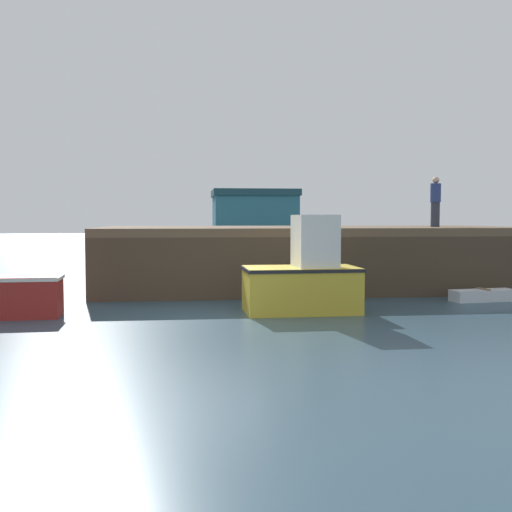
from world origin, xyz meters
The scene contains 7 objects.
ground centered at (0.00, 0.00, -0.05)m, with size 120.00×160.00×0.10m.
pier centered at (3.40, 5.49, 1.64)m, with size 13.69×6.02×2.03m.
fishing_boat_near_right centered at (2.25, 0.76, 0.87)m, with size 2.86×1.68×2.41m.
rowboat centered at (7.63, 2.14, 0.16)m, with size 1.94×0.86×0.36m.
dockworker centered at (7.50, 5.29, 2.86)m, with size 0.34×0.34×1.65m.
warehouse centered at (4.50, 32.91, 2.25)m, with size 6.44×5.81×4.47m.
mooring_buoy_foreground centered at (-4.96, 0.84, 0.30)m, with size 0.59×0.59×0.67m.
Camera 1 is at (-0.61, -13.98, 2.34)m, focal length 42.71 mm.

